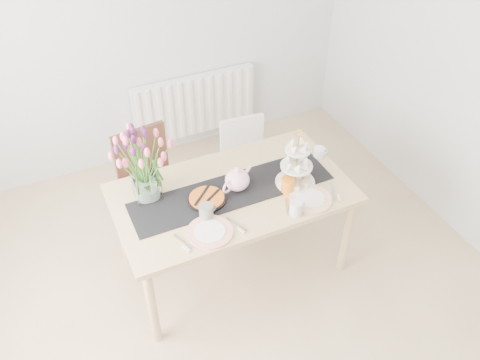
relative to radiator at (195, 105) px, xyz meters
name	(u,v)px	position (x,y,z in m)	size (l,w,h in m)	color
room_shell	(247,191)	(-0.50, -2.19, 0.85)	(4.50, 4.50, 4.50)	tan
radiator	(195,105)	(0.00, 0.00, 0.00)	(1.20, 0.08, 0.60)	white
dining_table	(232,200)	(-0.32, -1.59, 0.22)	(1.60, 0.90, 0.75)	tan
chair_brown	(149,175)	(-0.72, -0.89, 0.05)	(0.48, 0.48, 0.87)	#3D1F16
chair_white	(245,156)	(0.11, -0.91, -0.02)	(0.43, 0.43, 0.75)	silver
table_runner	(232,191)	(-0.32, -1.59, 0.30)	(1.40, 0.35, 0.01)	black
tulip_vase	(142,158)	(-0.85, -1.41, 0.63)	(0.61, 0.61, 0.51)	silver
cake_stand	(296,170)	(0.11, -1.70, 0.41)	(0.27, 0.27, 0.40)	gold
teapot	(237,180)	(-0.28, -1.59, 0.38)	(0.27, 0.22, 0.18)	white
cream_jug	(319,152)	(0.42, -1.51, 0.34)	(0.08, 0.08, 0.08)	white
tart_tin	(207,199)	(-0.51, -1.61, 0.32)	(0.26, 0.26, 0.03)	black
mug_grey	(206,212)	(-0.57, -1.76, 0.35)	(0.09, 0.09, 0.11)	slate
mug_white	(296,208)	(-0.04, -1.96, 0.35)	(0.08, 0.08, 0.10)	silver
mug_orange	(288,185)	(0.02, -1.75, 0.35)	(0.09, 0.09, 0.11)	orange
plate_left	(210,232)	(-0.60, -1.89, 0.31)	(0.29, 0.29, 0.02)	white
plate_right	(310,199)	(0.12, -1.89, 0.31)	(0.29, 0.29, 0.01)	white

